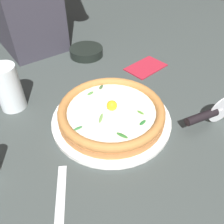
{
  "coord_description": "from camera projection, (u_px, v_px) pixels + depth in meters",
  "views": [
    {
      "loc": [
        -0.29,
        0.4,
        0.44
      ],
      "look_at": [
        -0.0,
        0.04,
        0.03
      ],
      "focal_mm": 37.56,
      "sensor_mm": 36.0,
      "label": 1
    }
  ],
  "objects": [
    {
      "name": "ground_plane",
      "position": [
        120.0,
        117.0,
        0.67
      ],
      "size": [
        2.4,
        2.4,
        0.03
      ],
      "primitive_type": "cube",
      "color": "#383F3D",
      "rests_on": "ground"
    },
    {
      "name": "pizza_cutter",
      "position": [
        208.0,
        114.0,
        0.6
      ],
      "size": [
        0.08,
        0.14,
        0.08
      ],
      "color": "silver",
      "rests_on": "ground"
    },
    {
      "name": "drinking_glass",
      "position": [
        9.0,
        91.0,
        0.65
      ],
      "size": [
        0.07,
        0.07,
        0.13
      ],
      "color": "silver",
      "rests_on": "ground"
    },
    {
      "name": "folded_napkin",
      "position": [
        146.0,
        67.0,
        0.84
      ],
      "size": [
        0.11,
        0.15,
        0.01
      ],
      "primitive_type": "cube",
      "rotation": [
        0.0,
        0.0,
        4.56
      ],
      "color": "#A21D2D",
      "rests_on": "ground"
    },
    {
      "name": "side_bowl",
      "position": [
        86.0,
        52.0,
        0.9
      ],
      "size": [
        0.13,
        0.13,
        0.03
      ],
      "primitive_type": "cylinder",
      "color": "black",
      "rests_on": "ground"
    },
    {
      "name": "pizza",
      "position": [
        112.0,
        112.0,
        0.62
      ],
      "size": [
        0.28,
        0.28,
        0.05
      ],
      "color": "#B7723C",
      "rests_on": "pizza_plate"
    },
    {
      "name": "pizza_plate",
      "position": [
        112.0,
        119.0,
        0.63
      ],
      "size": [
        0.32,
        0.32,
        0.01
      ],
      "primitive_type": "cylinder",
      "color": "white",
      "rests_on": "ground"
    }
  ]
}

